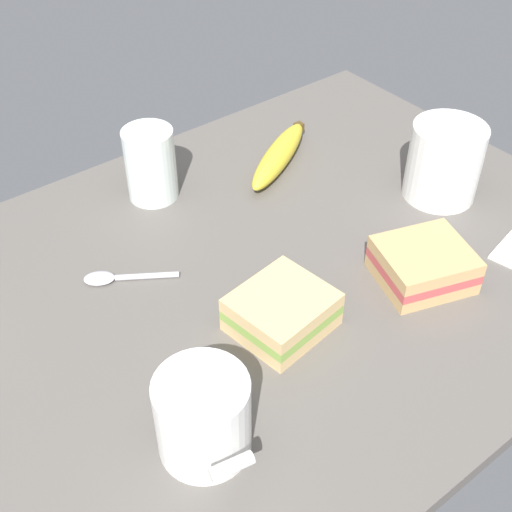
{
  "coord_description": "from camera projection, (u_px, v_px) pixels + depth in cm",
  "views": [
    {
      "loc": [
        -36.13,
        -46.28,
        56.37
      ],
      "look_at": [
        0.0,
        0.0,
        5.0
      ],
      "focal_mm": 48.1,
      "sensor_mm": 36.0,
      "label": 1
    }
  ],
  "objects": [
    {
      "name": "glass_of_milk",
      "position": [
        151.0,
        169.0,
        0.89
      ],
      "size": [
        6.62,
        6.62,
        9.78
      ],
      "color": "silver",
      "rests_on": "tabletop"
    },
    {
      "name": "coffee_mug_spare",
      "position": [
        444.0,
        161.0,
        0.89
      ],
      "size": [
        11.91,
        10.39,
        10.2
      ],
      "color": "white",
      "rests_on": "tabletop"
    },
    {
      "name": "banana",
      "position": [
        279.0,
        155.0,
        0.96
      ],
      "size": [
        17.0,
        11.63,
        3.38
      ],
      "color": "yellow",
      "rests_on": "tabletop"
    },
    {
      "name": "coffee_mug_black",
      "position": [
        203.0,
        416.0,
        0.6
      ],
      "size": [
        8.5,
        10.87,
        8.62
      ],
      "color": "white",
      "rests_on": "tabletop"
    },
    {
      "name": "tabletop",
      "position": [
        256.0,
        282.0,
        0.81
      ],
      "size": [
        90.0,
        64.0,
        2.0
      ],
      "primitive_type": "cube",
      "color": "#5B5651",
      "rests_on": "ground"
    },
    {
      "name": "spoon",
      "position": [
        116.0,
        278.0,
        0.79
      ],
      "size": [
        10.03,
        7.33,
        0.8
      ],
      "color": "silver",
      "rests_on": "tabletop"
    },
    {
      "name": "sandwich_main",
      "position": [
        423.0,
        265.0,
        0.78
      ],
      "size": [
        12.31,
        11.68,
        4.4
      ],
      "color": "tan",
      "rests_on": "tabletop"
    },
    {
      "name": "sandwich_side",
      "position": [
        282.0,
        312.0,
        0.72
      ],
      "size": [
        10.94,
        10.09,
        4.4
      ],
      "color": "#DBB77A",
      "rests_on": "tabletop"
    }
  ]
}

